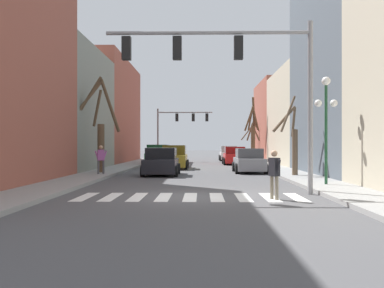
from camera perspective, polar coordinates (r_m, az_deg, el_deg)
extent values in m
plane|color=#4C4C4F|center=(15.44, -0.23, -6.73)|extent=(240.00, 240.00, 0.00)
cube|color=gray|center=(16.55, -20.12, -6.02)|extent=(2.12, 90.00, 0.15)
cube|color=gray|center=(16.29, 20.00, -6.11)|extent=(2.12, 90.00, 0.15)
cube|color=gray|center=(32.39, -16.92, 4.15)|extent=(6.00, 10.84, 8.34)
cube|color=#934C3D|center=(45.10, -11.70, 3.93)|extent=(6.00, 15.48, 9.87)
cube|color=#515B66|center=(28.01, 20.79, 8.82)|extent=(6.00, 11.79, 12.23)
cube|color=#BCB299|center=(38.78, 15.07, 3.16)|extent=(6.00, 11.24, 7.95)
cube|color=#934C3D|center=(49.52, 12.01, 2.77)|extent=(6.00, 10.73, 8.49)
cube|color=white|center=(15.87, -13.43, -6.53)|extent=(0.45, 2.60, 0.01)
cube|color=white|center=(15.67, -10.22, -6.62)|extent=(0.45, 2.60, 0.01)
cube|color=white|center=(15.52, -6.94, -6.68)|extent=(0.45, 2.60, 0.01)
cube|color=white|center=(15.42, -3.60, -6.73)|extent=(0.45, 2.60, 0.01)
cube|color=white|center=(15.37, -0.23, -6.75)|extent=(0.45, 2.60, 0.01)
cube|color=white|center=(15.37, 3.15, -6.75)|extent=(0.45, 2.60, 0.01)
cube|color=white|center=(15.43, 6.51, -6.72)|extent=(0.45, 2.60, 0.01)
cube|color=white|center=(15.54, 9.84, -6.67)|extent=(0.45, 2.60, 0.01)
cube|color=white|center=(15.70, 13.11, -6.61)|extent=(0.45, 2.60, 0.01)
cylinder|color=gray|center=(16.68, 14.80, 4.48)|extent=(0.18, 0.18, 6.22)
cylinder|color=gray|center=(16.66, 2.02, 13.94)|extent=(7.36, 0.14, 0.14)
cube|color=black|center=(16.59, 5.92, 12.05)|extent=(0.32, 0.28, 0.84)
cube|color=black|center=(16.55, -1.89, 12.07)|extent=(0.32, 0.28, 0.84)
cube|color=black|center=(16.75, -8.32, 11.93)|extent=(0.32, 0.28, 0.84)
cylinder|color=gray|center=(48.30, -4.35, 1.16)|extent=(0.18, 0.18, 5.65)
cylinder|color=gray|center=(48.21, -0.88, 4.05)|extent=(5.85, 0.14, 0.14)
cube|color=black|center=(48.22, -1.93, 3.39)|extent=(0.32, 0.28, 0.84)
cube|color=black|center=(48.15, 0.16, 3.39)|extent=(0.32, 0.28, 0.84)
cube|color=black|center=(48.15, 1.90, 3.39)|extent=(0.32, 0.28, 0.84)
cylinder|color=#1E4C2D|center=(19.38, 16.66, 1.13)|extent=(0.12, 0.12, 4.09)
sphere|color=white|center=(19.55, 16.66, 7.66)|extent=(0.36, 0.36, 0.36)
sphere|color=white|center=(19.37, 15.74, 5.01)|extent=(0.31, 0.31, 0.31)
sphere|color=white|center=(19.54, 17.56, 4.96)|extent=(0.31, 0.31, 0.31)
cube|color=red|center=(40.43, 5.42, -1.80)|extent=(1.86, 4.29, 0.78)
cube|color=maroon|center=(40.42, 5.42, -0.80)|extent=(1.71, 2.23, 0.64)
cylinder|color=black|center=(41.71, 3.99, -2.09)|extent=(0.22, 0.64, 0.64)
cylinder|color=black|center=(41.84, 6.59, -2.08)|extent=(0.22, 0.64, 0.64)
cylinder|color=black|center=(39.05, 4.18, -2.23)|extent=(0.22, 0.64, 0.64)
cylinder|color=black|center=(39.20, 6.95, -2.22)|extent=(0.22, 0.64, 0.64)
cube|color=gray|center=(28.90, 7.27, -2.53)|extent=(1.72, 4.21, 0.75)
cube|color=#464648|center=(28.88, 7.27, -1.17)|extent=(1.58, 2.19, 0.61)
cylinder|color=black|center=(30.13, 5.35, -2.87)|extent=(0.22, 0.64, 0.64)
cylinder|color=black|center=(30.30, 8.65, -2.85)|extent=(0.22, 0.64, 0.64)
cylinder|color=black|center=(27.53, 5.74, -3.13)|extent=(0.22, 0.64, 0.64)
cylinder|color=black|center=(27.72, 9.35, -3.11)|extent=(0.22, 0.64, 0.64)
cube|color=white|center=(49.66, 4.67, -1.47)|extent=(1.81, 4.35, 0.80)
cube|color=gray|center=(49.65, 4.67, -0.63)|extent=(1.67, 2.26, 0.65)
cylinder|color=black|center=(50.97, 3.54, -1.72)|extent=(0.22, 0.64, 0.64)
cylinder|color=black|center=(51.08, 5.61, -1.72)|extent=(0.22, 0.64, 0.64)
cylinder|color=black|center=(48.27, 3.67, -1.81)|extent=(0.22, 0.64, 0.64)
cylinder|color=black|center=(48.39, 5.86, -1.81)|extent=(0.22, 0.64, 0.64)
cube|color=#A38423|center=(33.23, -2.23, -2.11)|extent=(1.76, 4.44, 0.86)
cube|color=#594813|center=(33.21, -2.23, -0.76)|extent=(1.62, 2.31, 0.70)
cylinder|color=black|center=(31.83, -0.76, -2.72)|extent=(0.22, 0.64, 0.64)
cylinder|color=black|center=(31.94, -3.99, -2.71)|extent=(0.22, 0.64, 0.64)
cylinder|color=black|center=(34.57, -0.61, -2.51)|extent=(0.22, 0.64, 0.64)
cylinder|color=black|center=(34.68, -3.58, -2.50)|extent=(0.22, 0.64, 0.64)
cube|color=black|center=(26.24, -3.91, -2.74)|extent=(1.81, 4.18, 0.78)
cube|color=black|center=(26.21, -3.91, -1.19)|extent=(1.67, 2.17, 0.64)
cylinder|color=black|center=(24.89, -2.05, -3.46)|extent=(0.22, 0.64, 0.64)
cylinder|color=black|center=(25.06, -6.29, -3.43)|extent=(0.22, 0.64, 0.64)
cylinder|color=black|center=(27.48, -1.74, -3.14)|extent=(0.22, 0.64, 0.64)
cylinder|color=black|center=(27.63, -5.58, -3.12)|extent=(0.22, 0.64, 0.64)
cube|color=#236B38|center=(38.91, -4.30, -1.80)|extent=(1.90, 4.46, 0.88)
cube|color=#133A1E|center=(38.89, -4.30, -0.61)|extent=(1.75, 2.32, 0.72)
cylinder|color=black|center=(40.39, -5.48, -2.15)|extent=(0.22, 0.64, 0.64)
cylinder|color=black|center=(40.21, -2.73, -2.16)|extent=(0.22, 0.64, 0.64)
cylinder|color=black|center=(37.65, -5.96, -2.31)|extent=(0.22, 0.64, 0.64)
cylinder|color=black|center=(37.46, -3.02, -2.32)|extent=(0.22, 0.64, 0.64)
cylinder|color=#7A705B|center=(14.81, 10.70, -5.53)|extent=(0.11, 0.11, 0.76)
cylinder|color=#7A705B|center=(15.03, 10.10, -5.45)|extent=(0.11, 0.11, 0.76)
cube|color=black|center=(14.87, 10.40, -2.88)|extent=(0.35, 0.43, 0.60)
sphere|color=tan|center=(14.86, 10.40, -1.18)|extent=(0.21, 0.21, 0.21)
cylinder|color=black|center=(14.70, 10.87, -3.06)|extent=(0.19, 0.27, 0.58)
cylinder|color=black|center=(15.05, 9.94, -2.99)|extent=(0.19, 0.27, 0.58)
cylinder|color=#4C4C51|center=(25.56, -11.19, -2.90)|extent=(0.11, 0.11, 0.76)
cylinder|color=#4C4C51|center=(25.51, -11.80, -2.90)|extent=(0.11, 0.11, 0.76)
cube|color=#9E4C93|center=(25.51, -11.50, -1.38)|extent=(0.42, 0.34, 0.60)
sphere|color=tan|center=(25.50, -11.49, -0.41)|extent=(0.21, 0.21, 0.21)
cylinder|color=#9E4C93|center=(25.55, -11.03, -1.47)|extent=(0.27, 0.18, 0.58)
cylinder|color=#9E4C93|center=(25.47, -11.97, -1.48)|extent=(0.27, 0.18, 0.58)
cylinder|color=brown|center=(43.95, 7.75, 0.02)|extent=(0.42, 0.42, 3.42)
cylinder|color=brown|center=(44.70, 7.84, 3.73)|extent=(0.50, 1.49, 3.38)
cylinder|color=brown|center=(44.30, 7.23, 3.16)|extent=(0.89, 0.83, 2.35)
cylinder|color=brown|center=(44.93, 7.44, 3.25)|extent=(0.41, 2.00, 2.31)
cylinder|color=brown|center=(44.46, 8.07, 3.17)|extent=(0.79, 1.02, 2.16)
cylinder|color=brown|center=(49.57, 7.73, -0.68)|extent=(0.32, 0.32, 2.23)
cylinder|color=brown|center=(49.53, 7.00, 1.45)|extent=(1.36, 0.15, 1.71)
cylinder|color=brown|center=(49.15, 8.14, 1.34)|extent=(0.72, 1.10, 1.63)
cylinder|color=brown|center=(50.06, 7.36, 1.55)|extent=(0.67, 1.17, 2.01)
cylinder|color=brown|center=(49.85, 8.58, 1.62)|extent=(1.67, 0.52, 2.22)
cylinder|color=brown|center=(24.80, 12.94, -1.01)|extent=(0.30, 0.30, 2.46)
cylinder|color=brown|center=(24.50, 11.62, 3.13)|extent=(1.35, 0.62, 1.47)
cylinder|color=brown|center=(25.27, 12.77, 2.73)|extent=(0.17, 1.01, 1.61)
cylinder|color=brown|center=(24.47, 12.10, 3.78)|extent=(0.96, 0.74, 1.99)
cylinder|color=brown|center=(27.09, -11.49, -0.53)|extent=(0.41, 0.41, 2.85)
cylinder|color=brown|center=(27.27, -13.25, 5.40)|extent=(1.81, 0.45, 2.91)
cylinder|color=brown|center=(27.52, -11.93, 4.46)|extent=(0.73, 0.75, 2.20)
cylinder|color=brown|center=(26.95, -13.72, 4.80)|extent=(2.04, 1.18, 2.91)
cylinder|color=brown|center=(27.62, -10.36, 4.78)|extent=(1.04, 1.27, 3.17)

